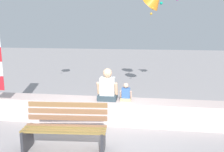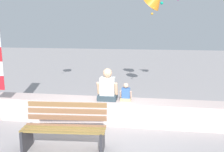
# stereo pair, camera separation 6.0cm
# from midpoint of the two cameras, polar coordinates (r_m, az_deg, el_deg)

# --- Properties ---
(ground_plane) EXTENTS (40.00, 40.00, 0.00)m
(ground_plane) POSITION_cam_midpoint_polar(r_m,az_deg,el_deg) (5.62, -2.40, -13.89)
(ground_plane) COLOR gray
(seawall_ledge) EXTENTS (6.29, 0.60, 0.58)m
(seawall_ledge) POSITION_cam_midpoint_polar(r_m,az_deg,el_deg) (6.40, -0.73, -7.81)
(seawall_ledge) COLOR #C4AEA9
(seawall_ledge) RESTS_ON ground
(park_bench) EXTENTS (1.63, 0.73, 0.88)m
(park_bench) POSITION_cam_midpoint_polar(r_m,az_deg,el_deg) (5.14, -10.11, -11.50)
(park_bench) COLOR olive
(park_bench) RESTS_ON ground
(person_adult) EXTENTS (0.51, 0.38, 0.78)m
(person_adult) POSITION_cam_midpoint_polar(r_m,az_deg,el_deg) (6.23, -0.76, -2.63)
(person_adult) COLOR #2E3D46
(person_adult) RESTS_ON seawall_ledge
(person_child) EXTENTS (0.29, 0.21, 0.44)m
(person_child) POSITION_cam_midpoint_polar(r_m,az_deg,el_deg) (6.21, 3.38, -3.97)
(person_child) COLOR tan
(person_child) RESTS_ON seawall_ledge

